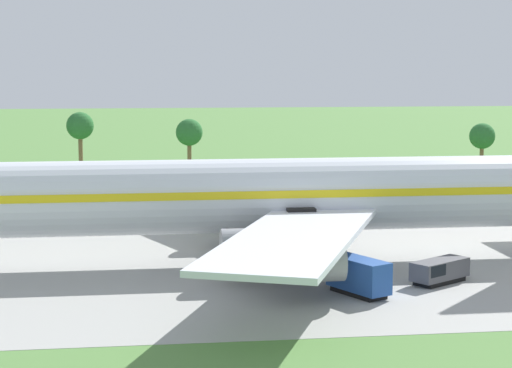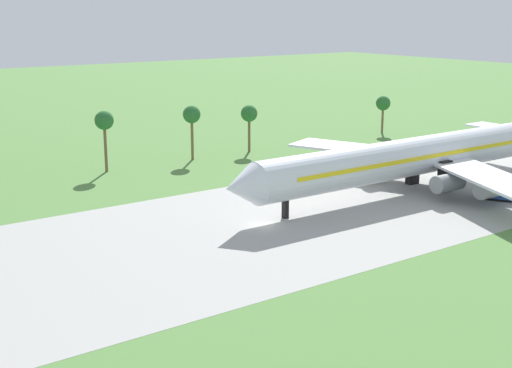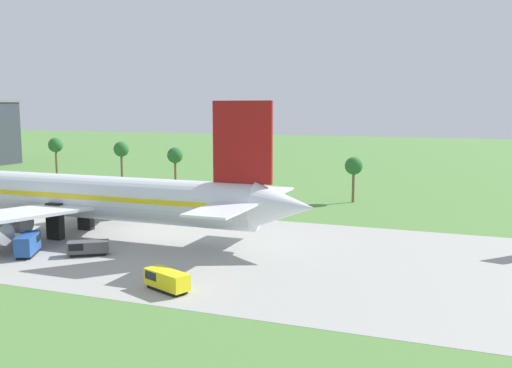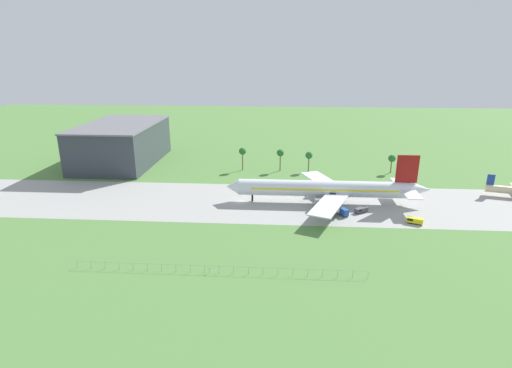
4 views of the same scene
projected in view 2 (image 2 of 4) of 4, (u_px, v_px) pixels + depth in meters
ground_plane at (263, 225)px, 102.49m from camera, size 600.00×600.00×0.00m
taxiway_strip at (263, 225)px, 102.49m from camera, size 320.00×44.00×0.02m
jet_airliner at (423, 155)px, 121.64m from camera, size 80.33×56.12×20.18m
baggage_tug at (510, 184)px, 121.98m from camera, size 5.49×4.57×1.90m
catering_van at (497, 191)px, 115.69m from camera, size 4.22×5.71×2.81m
palm_tree_row at (242, 113)px, 152.17m from camera, size 77.98×3.60×11.71m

